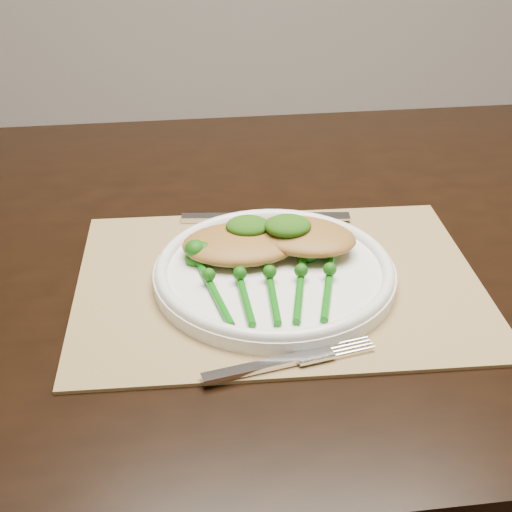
{
  "coord_description": "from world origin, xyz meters",
  "views": [
    {
      "loc": [
        -0.04,
        -0.97,
        1.21
      ],
      "look_at": [
        0.0,
        -0.25,
        0.78
      ],
      "focal_mm": 50.0,
      "sensor_mm": 36.0,
      "label": 1
    }
  ],
  "objects_px": {
    "placemat": "(279,282)",
    "dining_table": "(326,434)",
    "broccolini_bundle": "(271,288)",
    "dinner_plate": "(274,271)",
    "chicken_fillet_left": "(241,244)"
  },
  "relations": [
    {
      "from": "dinner_plate",
      "to": "broccolini_bundle",
      "type": "xyz_separation_m",
      "value": [
        -0.01,
        -0.05,
        0.01
      ]
    },
    {
      "from": "placemat",
      "to": "chicken_fillet_left",
      "type": "height_order",
      "value": "chicken_fillet_left"
    },
    {
      "from": "dining_table",
      "to": "placemat",
      "type": "height_order",
      "value": "placemat"
    },
    {
      "from": "placemat",
      "to": "chicken_fillet_left",
      "type": "bearing_deg",
      "value": 139.25
    },
    {
      "from": "placemat",
      "to": "broccolini_bundle",
      "type": "relative_size",
      "value": 2.73
    },
    {
      "from": "dining_table",
      "to": "broccolini_bundle",
      "type": "relative_size",
      "value": 9.62
    },
    {
      "from": "dinner_plate",
      "to": "placemat",
      "type": "bearing_deg",
      "value": 3.87
    },
    {
      "from": "placemat",
      "to": "dining_table",
      "type": "bearing_deg",
      "value": 50.34
    },
    {
      "from": "dining_table",
      "to": "dinner_plate",
      "type": "xyz_separation_m",
      "value": [
        -0.1,
        -0.12,
        0.39
      ]
    },
    {
      "from": "dinner_plate",
      "to": "chicken_fillet_left",
      "type": "bearing_deg",
      "value": 137.46
    },
    {
      "from": "broccolini_bundle",
      "to": "dining_table",
      "type": "bearing_deg",
      "value": 56.24
    },
    {
      "from": "chicken_fillet_left",
      "to": "broccolini_bundle",
      "type": "bearing_deg",
      "value": -72.5
    },
    {
      "from": "dinner_plate",
      "to": "chicken_fillet_left",
      "type": "xyz_separation_m",
      "value": [
        -0.04,
        0.03,
        0.02
      ]
    },
    {
      "from": "placemat",
      "to": "broccolini_bundle",
      "type": "xyz_separation_m",
      "value": [
        -0.01,
        -0.05,
        0.02
      ]
    },
    {
      "from": "dinner_plate",
      "to": "broccolini_bundle",
      "type": "height_order",
      "value": "broccolini_bundle"
    }
  ]
}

